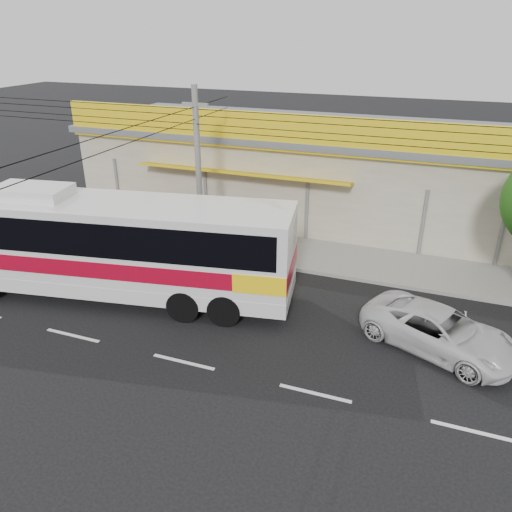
{
  "coord_description": "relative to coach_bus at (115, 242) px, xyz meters",
  "views": [
    {
      "loc": [
        6.2,
        -13.07,
        9.1
      ],
      "look_at": [
        0.62,
        2.0,
        1.61
      ],
      "focal_mm": 35.0,
      "sensor_mm": 36.0,
      "label": 1
    }
  ],
  "objects": [
    {
      "name": "ground",
      "position": [
        4.04,
        -0.3,
        -2.14
      ],
      "size": [
        120.0,
        120.0,
        0.0
      ],
      "primitive_type": "plane",
      "color": "black",
      "rests_on": "ground"
    },
    {
      "name": "sidewalk",
      "position": [
        4.04,
        5.7,
        -2.07
      ],
      "size": [
        30.0,
        3.2,
        0.15
      ],
      "primitive_type": "cube",
      "color": "gray",
      "rests_on": "ground"
    },
    {
      "name": "lane_markings",
      "position": [
        4.04,
        -2.8,
        -2.14
      ],
      "size": [
        50.0,
        0.12,
        0.01
      ],
      "primitive_type": null,
      "color": "silver",
      "rests_on": "ground"
    },
    {
      "name": "storefront_building",
      "position": [
        4.03,
        11.24,
        0.16
      ],
      "size": [
        22.6,
        9.2,
        5.7
      ],
      "color": "#A39983",
      "rests_on": "ground"
    },
    {
      "name": "coach_bus",
      "position": [
        0.0,
        0.0,
        0.0
      ],
      "size": [
        13.26,
        4.87,
        4.0
      ],
      "rotation": [
        0.0,
        0.0,
        0.17
      ],
      "color": "silver",
      "rests_on": "ground"
    },
    {
      "name": "motorbike_red",
      "position": [
        -3.3,
        6.24,
        -1.46
      ],
      "size": [
        2.07,
        0.87,
        1.06
      ],
      "primitive_type": "imported",
      "rotation": [
        0.0,
        0.0,
        1.66
      ],
      "color": "maroon",
      "rests_on": "sidewalk"
    },
    {
      "name": "motorbike_dark",
      "position": [
        -7.41,
        6.73,
        -1.54
      ],
      "size": [
        1.54,
        0.51,
        0.91
      ],
      "primitive_type": "imported",
      "rotation": [
        0.0,
        0.0,
        1.62
      ],
      "color": "black",
      "rests_on": "sidewalk"
    },
    {
      "name": "white_car",
      "position": [
        11.05,
        0.52,
        -1.49
      ],
      "size": [
        5.17,
        3.85,
        1.3
      ],
      "primitive_type": "imported",
      "rotation": [
        0.0,
        0.0,
        1.16
      ],
      "color": "silver",
      "rests_on": "ground"
    },
    {
      "name": "utility_pole",
      "position": [
        1.43,
        3.9,
        3.71
      ],
      "size": [
        34.0,
        14.0,
        7.09
      ],
      "color": "#5F605D",
      "rests_on": "ground"
    }
  ]
}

